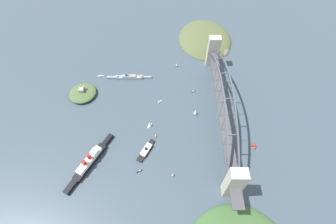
# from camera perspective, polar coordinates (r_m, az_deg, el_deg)

# --- Properties ---
(ground_plane) EXTENTS (1400.00, 1400.00, 0.00)m
(ground_plane) POSITION_cam_1_polar(r_m,az_deg,el_deg) (387.54, 11.95, -0.82)
(ground_plane) COLOR #3D4C56
(harbor_arch_bridge) EXTENTS (305.95, 20.44, 72.61)m
(harbor_arch_bridge) POSITION_cam_1_polar(r_m,az_deg,el_deg) (363.00, 12.78, 2.16)
(harbor_arch_bridge) COLOR #BCB29E
(harbor_arch_bridge) RESTS_ON ground
(headland_east_shore) EXTENTS (139.91, 109.72, 26.48)m
(headland_east_shore) POSITION_cam_1_polar(r_m,az_deg,el_deg) (527.27, 9.04, 16.78)
(headland_east_shore) COLOR #515B38
(headland_east_shore) RESTS_ON ground
(ocean_liner) EXTENTS (91.25, 51.69, 19.92)m
(ocean_liner) POSITION_cam_1_polar(r_m,az_deg,el_deg) (349.17, -18.35, -11.22)
(ocean_liner) COLOR black
(ocean_liner) RESTS_ON ground
(naval_cruiser) EXTENTS (8.25, 80.33, 16.67)m
(naval_cruiser) POSITION_cam_1_polar(r_m,az_deg,el_deg) (438.02, -9.41, 8.30)
(naval_cruiser) COLOR gray
(naval_cruiser) RESTS_ON ground
(harbor_ferry_steamer) EXTENTS (38.09, 24.95, 7.46)m
(harbor_ferry_steamer) POSITION_cam_1_polar(r_m,az_deg,el_deg) (344.80, -5.30, -9.15)
(harbor_ferry_steamer) COLOR black
(harbor_ferry_steamer) RESTS_ON ground
(fort_island_mid_harbor) EXTENTS (46.15, 45.29, 15.93)m
(fort_island_mid_harbor) POSITION_cam_1_polar(r_m,az_deg,el_deg) (428.40, -19.85, 4.33)
(fort_island_mid_harbor) COLOR #4C6038
(fort_island_mid_harbor) RESTS_ON ground
(seaplane_taxiing_near_bridge) EXTENTS (9.38, 7.21, 4.64)m
(seaplane_taxiing_near_bridge) POSITION_cam_1_polar(r_m,az_deg,el_deg) (368.90, 19.99, -7.71)
(seaplane_taxiing_near_bridge) COLOR #B7B7B2
(seaplane_taxiing_near_bridge) RESTS_ON ground
(small_boat_0) EXTENTS (9.09, 1.89, 1.86)m
(small_boat_0) POSITION_cam_1_polar(r_m,az_deg,el_deg) (357.78, -3.00, -5.71)
(small_boat_0) COLOR brown
(small_boat_0) RESTS_ON ground
(small_boat_1) EXTENTS (5.26, 8.00, 2.58)m
(small_boat_1) POSITION_cam_1_polar(r_m,az_deg,el_deg) (333.55, -6.88, -13.90)
(small_boat_1) COLOR black
(small_boat_1) RESTS_ON ground
(small_boat_2) EXTENTS (2.95, 11.43, 2.08)m
(small_boat_2) POSITION_cam_1_polar(r_m,az_deg,el_deg) (454.39, -15.93, 8.35)
(small_boat_2) COLOR silver
(small_boat_2) RESTS_ON ground
(small_boat_3) EXTENTS (4.43, 5.81, 7.10)m
(small_boat_3) POSITION_cam_1_polar(r_m,az_deg,el_deg) (326.71, 1.16, -14.85)
(small_boat_3) COLOR brown
(small_boat_3) RESTS_ON ground
(small_boat_4) EXTENTS (6.98, 8.23, 2.08)m
(small_boat_4) POSITION_cam_1_polar(r_m,az_deg,el_deg) (413.60, 6.15, 5.00)
(small_boat_4) COLOR #2D6B3D
(small_boat_4) RESTS_ON ground
(small_boat_5) EXTENTS (5.31, 6.42, 1.89)m
(small_boat_5) POSITION_cam_1_polar(r_m,az_deg,el_deg) (396.46, -2.05, 2.56)
(small_boat_5) COLOR silver
(small_boat_5) RESTS_ON ground
(small_boat_6) EXTENTS (9.03, 9.66, 12.13)m
(small_boat_6) POSITION_cam_1_polar(r_m,az_deg,el_deg) (379.14, 6.66, 0.07)
(small_boat_6) COLOR #2D6B3D
(small_boat_6) RESTS_ON ground
(small_boat_7) EXTENTS (5.57, 6.50, 7.35)m
(small_boat_7) POSITION_cam_1_polar(r_m,az_deg,el_deg) (455.78, 2.12, 11.31)
(small_boat_7) COLOR #234C8C
(small_boat_7) RESTS_ON ground
(small_boat_8) EXTENTS (9.87, 8.44, 9.23)m
(small_boat_8) POSITION_cam_1_polar(r_m,az_deg,el_deg) (365.53, -4.37, -2.89)
(small_boat_8) COLOR silver
(small_boat_8) RESTS_ON ground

